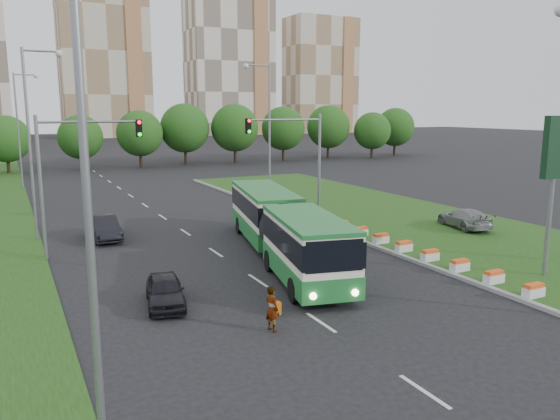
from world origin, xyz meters
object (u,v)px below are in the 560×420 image
traffic_mast_left (71,163)px  shopping_trolley (277,308)px  car_left_near (165,291)px  articulated_bus (278,227)px  pedestrian (272,308)px  traffic_mast_median (299,152)px  car_left_far (104,228)px  car_median (464,218)px

traffic_mast_left → shopping_trolley: bearing=-65.3°
shopping_trolley → car_left_near: bearing=138.6°
articulated_bus → pedestrian: articulated_bus is taller
pedestrian → shopping_trolley: (0.89, 1.40, -0.62)m
traffic_mast_median → car_left_near: 17.70m
traffic_mast_median → pedestrian: (-9.86, -15.86, -4.46)m
traffic_mast_median → articulated_bus: bearing=-126.8°
traffic_mast_median → traffic_mast_left: same height
traffic_mast_left → car_left_far: bearing=58.5°
articulated_bus → shopping_trolley: bearing=-104.3°
car_left_far → car_median: size_ratio=0.98×
traffic_mast_left → pedestrian: size_ratio=4.51×
traffic_mast_left → car_left_near: 11.61m
car_left_near → pedestrian: (2.90, -4.51, 0.23)m
car_left_far → pedestrian: (3.23, -18.24, 0.13)m
car_left_far → car_median: 24.41m
pedestrian → shopping_trolley: pedestrian is taller
traffic_mast_left → car_left_near: (2.40, -10.35, -4.69)m
traffic_mast_median → car_median: (9.84, -6.00, -4.52)m
traffic_mast_median → shopping_trolley: bearing=-121.8°
articulated_bus → car_left_near: bearing=-136.3°
traffic_mast_left → pedestrian: bearing=-70.4°
car_left_near → shopping_trolley: 4.92m
car_median → car_left_far: bearing=-8.5°
car_left_far → car_median: (22.93, -8.38, 0.07)m
traffic_mast_left → car_median: (25.00, -5.00, -4.52)m
articulated_bus → car_left_far: (-8.07, 9.09, -1.03)m
car_median → pedestrian: pedestrian is taller
traffic_mast_median → pedestrian: bearing=-121.9°
traffic_mast_median → car_left_near: size_ratio=2.07×
articulated_bus → pedestrian: size_ratio=9.98×
articulated_bus → shopping_trolley: 8.83m
car_median → traffic_mast_left: bearing=0.3°
traffic_mast_median → car_left_near: traffic_mast_median is taller
car_left_far → shopping_trolley: car_left_far is taller
car_left_near → car_left_far: size_ratio=0.84×
articulated_bus → shopping_trolley: (-3.95, -7.76, -1.52)m
traffic_mast_median → car_median: size_ratio=1.70×
articulated_bus → car_left_near: articulated_bus is taller
traffic_mast_left → car_median: bearing=-11.3°
traffic_mast_median → car_left_far: (-13.08, 2.38, -4.59)m
car_median → car_left_near: bearing=24.9°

